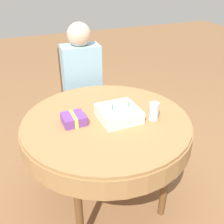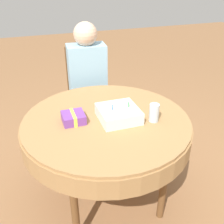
# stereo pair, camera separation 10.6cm
# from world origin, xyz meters

# --- Properties ---
(ground_plane) EXTENTS (12.00, 12.00, 0.00)m
(ground_plane) POSITION_xyz_m (0.00, 0.00, 0.00)
(ground_plane) COLOR #8C603D
(dining_table) EXTENTS (1.16, 1.16, 0.74)m
(dining_table) POSITION_xyz_m (0.00, 0.00, 0.65)
(dining_table) COLOR #9E7547
(dining_table) RESTS_ON ground_plane
(chair) EXTENTS (0.42, 0.42, 0.98)m
(chair) POSITION_xyz_m (0.08, 0.87, 0.52)
(chair) COLOR brown
(chair) RESTS_ON ground_plane
(person) EXTENTS (0.36, 0.32, 1.23)m
(person) POSITION_xyz_m (0.07, 0.78, 0.74)
(person) COLOR #DBB293
(person) RESTS_ON ground_plane
(birthday_cake) EXTENTS (0.26, 0.26, 0.12)m
(birthday_cake) POSITION_xyz_m (0.08, -0.03, 0.78)
(birthday_cake) COLOR white
(birthday_cake) RESTS_ON dining_table
(drinking_glass) EXTENTS (0.07, 0.07, 0.12)m
(drinking_glass) POSITION_xyz_m (0.29, -0.13, 0.80)
(drinking_glass) COLOR silver
(drinking_glass) RESTS_ON dining_table
(gift_box) EXTENTS (0.15, 0.15, 0.07)m
(gift_box) POSITION_xyz_m (-0.22, 0.03, 0.77)
(gift_box) COLOR #753D99
(gift_box) RESTS_ON dining_table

